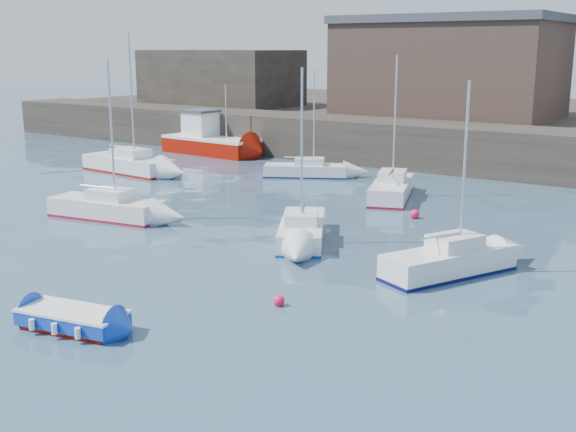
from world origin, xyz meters
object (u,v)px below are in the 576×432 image
Objects in this scene: blue_dinghy at (73,319)px; buoy_mid at (279,306)px; sailboat_a at (107,208)px; sailboat_e at (129,164)px; sailboat_c at (449,261)px; fishing_boat at (210,140)px; buoy_far at (415,218)px; sailboat_b at (302,229)px; sailboat_h at (306,170)px; sailboat_f at (392,189)px.

buoy_mid is at bearing 52.71° from blue_dinghy.
sailboat_e is at bearing 131.95° from sailboat_a.
buoy_mid is (13.77, -5.27, -0.53)m from sailboat_a.
sailboat_c is 6.93m from buoy_mid.
fishing_boat is at bearing 97.23° from sailboat_e.
fishing_boat is 24.99m from buoy_far.
sailboat_c reaches higher than buoy_far.
blue_dinghy is at bearing -46.95° from sailboat_e.
fishing_boat is 18.30× the size of buoy_far.
sailboat_b is at bearing 10.60° from sailboat_a.
buoy_far is at bearing 122.41° from sailboat_c.
fishing_boat is 1.20× the size of sailboat_c.
sailboat_b reaches higher than sailboat_c.
sailboat_a reaches higher than fishing_boat.
sailboat_h reaches higher than blue_dinghy.
blue_dinghy reaches higher than buoy_mid.
sailboat_a is at bearing -145.86° from buoy_far.
sailboat_f reaches higher than sailboat_a.
sailboat_a reaches higher than buoy_mid.
buoy_mid is at bearing -117.89° from sailboat_c.
sailboat_c is 0.77× the size of sailboat_e.
fishing_boat is at bearing 133.90° from buoy_mid.
sailboat_c reaches higher than blue_dinghy.
sailboat_e is at bearing -82.77° from fishing_boat.
sailboat_e is 24.48× the size of buoy_mid.
sailboat_f is 17.84m from buoy_mid.
sailboat_f is at bearing 52.42° from sailboat_a.
buoy_far is at bearing -26.61° from fishing_boat.
sailboat_b is at bearing -41.33° from fishing_boat.
sailboat_b is at bearing -57.79° from sailboat_h.
sailboat_f is (18.04, 2.14, -0.04)m from sailboat_e.
sailboat_c is 27.36m from sailboat_e.
sailboat_e is at bearing 160.82° from sailboat_c.
sailboat_a is 14.82m from buoy_far.
buoy_mid is 0.81× the size of buoy_far.
sailboat_f is at bearing 6.78° from sailboat_e.
blue_dinghy is 13.17m from sailboat_c.
sailboat_f is (-7.79, 11.13, 0.01)m from sailboat_c.
buoy_mid is at bearing -46.10° from fishing_boat.
sailboat_e reaches higher than fishing_boat.
fishing_boat is at bearing 153.39° from buoy_far.
buoy_mid is (3.79, -7.14, -0.47)m from sailboat_b.
sailboat_c reaches higher than fishing_boat.
fishing_boat is 1.23× the size of sailboat_h.
sailboat_e is 11.75m from sailboat_h.
sailboat_f is (-0.74, 22.25, 0.20)m from blue_dinghy.
sailboat_c is (17.00, 0.84, 0.00)m from sailboat_a.
sailboat_h is at bearing -20.89° from fishing_boat.
sailboat_b is at bearing 89.85° from blue_dinghy.
sailboat_b reaches higher than buoy_mid.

